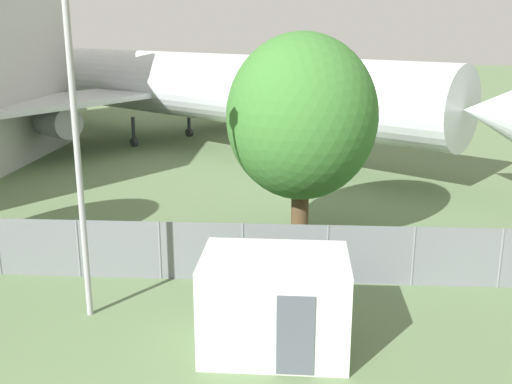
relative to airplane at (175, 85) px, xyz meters
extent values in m
cylinder|color=slate|center=(1.20, -22.00, -2.97)|extent=(0.07, 0.07, 1.85)
cylinder|color=slate|center=(3.74, -22.00, -2.97)|extent=(0.07, 0.07, 1.85)
cylinder|color=slate|center=(6.29, -22.00, -2.97)|extent=(0.07, 0.07, 1.85)
cylinder|color=slate|center=(8.83, -22.00, -2.97)|extent=(0.07, 0.07, 1.85)
cylinder|color=slate|center=(11.38, -22.00, -2.97)|extent=(0.07, 0.07, 1.85)
cylinder|color=slate|center=(13.92, -22.00, -2.97)|extent=(0.07, 0.07, 1.85)
cube|color=slate|center=(3.74, -22.00, -2.97)|extent=(56.00, 0.01, 1.85)
cylinder|color=silver|center=(0.38, -0.29, 0.05)|extent=(32.33, 26.03, 4.06)
cone|color=silver|center=(16.93, -12.92, 0.05)|extent=(5.69, 5.69, 4.06)
cone|color=silver|center=(-16.57, 12.65, 0.05)|extent=(6.26, 5.99, 3.66)
cube|color=silver|center=(5.25, 9.19, -0.56)|extent=(15.73, 15.62, 0.30)
cylinder|color=#939399|center=(3.42, 7.39, -1.62)|extent=(4.02, 3.67, 1.83)
cube|color=silver|center=(-7.48, -7.48, -0.56)|extent=(12.87, 17.32, 0.30)
cylinder|color=#939399|center=(-6.23, -5.25, -1.62)|extent=(4.02, 3.67, 1.83)
cube|color=silver|center=(-13.75, 10.49, 5.13)|extent=(3.05, 2.41, 6.09)
cube|color=silver|center=(-13.59, 10.37, 0.46)|extent=(8.01, 9.08, 0.20)
cylinder|color=#2D2D33|center=(10.09, -7.70, -2.94)|extent=(0.24, 0.24, 1.92)
cylinder|color=#2D2D33|center=(10.09, -7.70, -3.61)|extent=(0.63, 0.58, 0.56)
cylinder|color=#2D2D33|center=(0.36, 2.79, -2.94)|extent=(0.24, 0.24, 1.92)
cylinder|color=#2D2D33|center=(0.36, 2.79, -3.61)|extent=(0.63, 0.58, 0.56)
cylinder|color=#2D2D33|center=(-2.59, -1.09, -2.94)|extent=(0.24, 0.24, 1.92)
cylinder|color=#2D2D33|center=(-2.59, -1.09, -3.61)|extent=(0.63, 0.58, 0.56)
cube|color=silver|center=(7.37, -25.94, -2.70)|extent=(3.46, 2.37, 2.39)
cube|color=#4C515B|center=(7.87, -27.13, -2.89)|extent=(0.84, 0.04, 1.90)
cylinder|color=#4C3823|center=(8.03, -18.26, -2.75)|extent=(0.63, 0.63, 2.29)
ellipsoid|color=#38702D|center=(8.03, -18.26, 0.62)|extent=(5.24, 5.24, 5.76)
cylinder|color=#99999E|center=(2.33, -24.46, 0.49)|extent=(0.16, 0.16, 8.77)
camera|label=1|loc=(7.75, -38.90, 3.62)|focal=42.00mm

